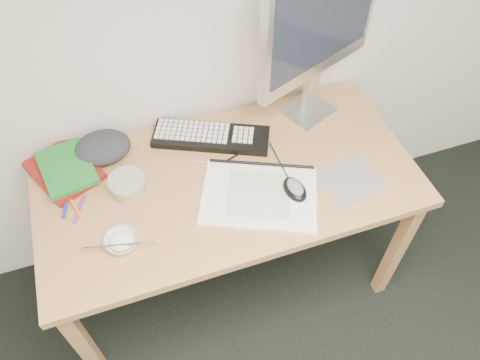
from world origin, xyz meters
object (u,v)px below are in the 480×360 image
object	(u,v)px
keyboard	(211,137)
rice_bowl	(122,242)
desk	(228,192)
sketchpad	(259,195)
monitor	(321,25)

from	to	relation	value
keyboard	rice_bowl	size ratio (longest dim) A/B	4.08
desk	rice_bowl	xyz separation A→B (m)	(-0.42, -0.15, 0.10)
sketchpad	monitor	bearing A→B (deg)	69.65
keyboard	monitor	distance (m)	0.58
desk	rice_bowl	world-z (taller)	rice_bowl
desk	monitor	xyz separation A→B (m)	(0.43, 0.24, 0.49)
keyboard	monitor	bearing A→B (deg)	28.44
desk	keyboard	distance (m)	0.23
desk	sketchpad	bearing A→B (deg)	-54.22
desk	rice_bowl	distance (m)	0.46
keyboard	sketchpad	bearing A→B (deg)	-51.04
monitor	rice_bowl	bearing A→B (deg)	-177.53
sketchpad	keyboard	size ratio (longest dim) A/B	0.90
sketchpad	rice_bowl	bearing A→B (deg)	-151.14
sketchpad	monitor	world-z (taller)	monitor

